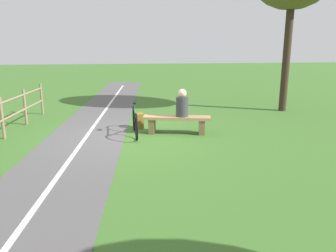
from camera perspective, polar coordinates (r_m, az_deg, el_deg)
The scene contains 7 objects.
ground_plane at distance 8.94m, azimuth -6.84°, elevation -1.66°, with size 80.00×80.00×0.00m, color #3D6B28.
paved_path at distance 5.35m, azimuth -22.48°, elevation -13.41°, with size 2.07×36.00×0.02m, color #565454.
path_centre_line at distance 5.34m, azimuth -22.49°, elevation -13.31°, with size 0.10×32.00×0.00m, color silver.
bench at distance 9.01m, azimuth 1.55°, elevation 0.80°, with size 1.91×0.84×0.49m.
person_seated at distance 8.91m, azimuth 2.50°, elevation 3.81°, with size 0.41×0.41×0.76m.
bicycle at distance 8.88m, azimuth -5.82°, elevation 0.77°, with size 0.08×1.76×0.89m.
backpack at distance 9.68m, azimuth -5.13°, elevation 0.90°, with size 0.29×0.31×0.44m.
Camera 1 is at (0.22, 8.62, 2.35)m, focal length 34.60 mm.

